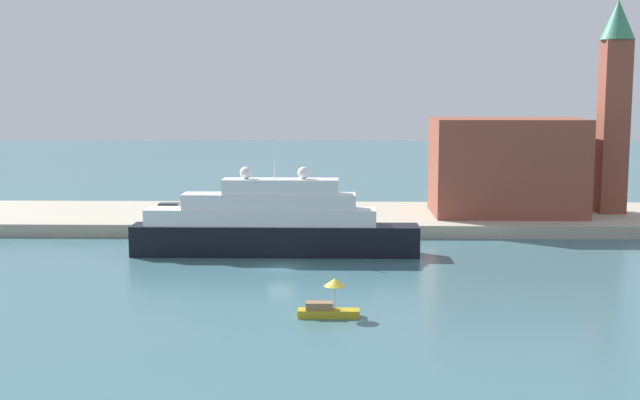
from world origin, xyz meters
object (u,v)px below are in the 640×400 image
Objects in this scene: large_yacht at (272,225)px; small_motorboat at (329,304)px; bell_tower at (614,98)px; harbor_building at (507,167)px; person_figure at (194,212)px; parked_car at (170,209)px; mooring_bollard at (334,221)px.

small_motorboat is (6.15, -23.46, -2.11)m from large_yacht.
large_yacht is 1.12× the size of bell_tower.
harbor_building reaches higher than person_figure.
small_motorboat is at bearing -63.89° from parked_car.
bell_tower reaches higher than mooring_bollard.
harbor_building is 0.69× the size of bell_tower.
bell_tower is (34.93, 44.30, 14.83)m from small_motorboat.
large_yacht is 1.62× the size of harbor_building.
large_yacht is 22.80m from parked_car.
person_figure is 17.38m from mooring_bollard.
bell_tower is 15.39× the size of person_figure.
harbor_building is 38.88m from person_figure.
small_motorboat is at bearing -128.25° from bell_tower.
mooring_bollard is (-21.33, -8.00, -5.63)m from harbor_building.
parked_car is at bearing 128.27° from large_yacht.
large_yacht is at bearing 104.69° from small_motorboat.
small_motorboat is 41.94m from person_figure.
large_yacht reaches higher than mooring_bollard.
small_motorboat reaches higher than mooring_bollard.
parked_car is (-20.26, 41.34, 1.05)m from small_motorboat.
person_figure is (-16.79, 38.41, 1.24)m from small_motorboat.
bell_tower is 53.80m from person_figure.
person_figure is (-10.64, 14.96, -0.88)m from large_yacht.
bell_tower is 42.19× the size of mooring_bollard.
small_motorboat reaches higher than parked_car.
small_motorboat is 0.18× the size of bell_tower.
parked_car is (-14.11, 17.88, -1.06)m from large_yacht.
parked_car is 6.47× the size of mooring_bollard.
parked_car reaches higher than mooring_bollard.
large_yacht is 47.78m from bell_tower.
harbor_building is at bearing 6.35° from person_figure.
person_figure is at bearing 167.57° from mooring_bollard.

